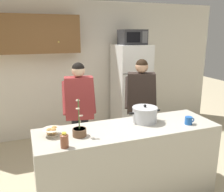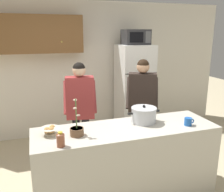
{
  "view_description": "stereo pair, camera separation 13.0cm",
  "coord_description": "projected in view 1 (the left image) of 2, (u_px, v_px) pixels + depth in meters",
  "views": [
    {
      "loc": [
        -1.12,
        -2.44,
        2.0
      ],
      "look_at": [
        0.0,
        0.55,
        1.17
      ],
      "focal_mm": 38.99,
      "sensor_mm": 36.0,
      "label": 1
    },
    {
      "loc": [
        -0.99,
        -2.49,
        2.0
      ],
      "look_at": [
        0.0,
        0.55,
        1.17
      ],
      "focal_mm": 38.99,
      "sensor_mm": 36.0,
      "label": 2
    }
  ],
  "objects": [
    {
      "name": "back_wall_unit",
      "position": [
        69.0,
        63.0,
        4.69
      ],
      "size": [
        6.0,
        0.48,
        2.6
      ],
      "color": "silver",
      "rests_on": "ground"
    },
    {
      "name": "kitchen_island",
      "position": [
        128.0,
        162.0,
        2.98
      ],
      "size": [
        2.17,
        0.68,
        0.92
      ],
      "primitive_type": "cube",
      "color": "#BCB7A8",
      "rests_on": "ground"
    },
    {
      "name": "refrigerator",
      "position": [
        131.0,
        90.0,
        4.85
      ],
      "size": [
        0.64,
        0.68,
        1.79
      ],
      "color": "white",
      "rests_on": "ground"
    },
    {
      "name": "microwave",
      "position": [
        132.0,
        37.0,
        4.57
      ],
      "size": [
        0.48,
        0.37,
        0.28
      ],
      "color": "#2D2D30",
      "rests_on": "refrigerator"
    },
    {
      "name": "person_near_pot",
      "position": [
        79.0,
        104.0,
        3.56
      ],
      "size": [
        0.54,
        0.47,
        1.6
      ],
      "color": "black",
      "rests_on": "ground"
    },
    {
      "name": "person_by_sink",
      "position": [
        141.0,
        99.0,
        3.76
      ],
      "size": [
        0.6,
        0.56,
        1.63
      ],
      "color": "black",
      "rests_on": "ground"
    },
    {
      "name": "cooking_pot",
      "position": [
        145.0,
        114.0,
        3.03
      ],
      "size": [
        0.42,
        0.31,
        0.23
      ],
      "color": "silver",
      "rests_on": "kitchen_island"
    },
    {
      "name": "coffee_mug",
      "position": [
        189.0,
        120.0,
        2.96
      ],
      "size": [
        0.13,
        0.09,
        0.1
      ],
      "color": "#1E59B2",
      "rests_on": "kitchen_island"
    },
    {
      "name": "bread_bowl",
      "position": [
        52.0,
        131.0,
        2.62
      ],
      "size": [
        0.21,
        0.21,
        0.1
      ],
      "color": "beige",
      "rests_on": "kitchen_island"
    },
    {
      "name": "bottle_near_edge",
      "position": [
        64.0,
        140.0,
        2.35
      ],
      "size": [
        0.08,
        0.08,
        0.15
      ],
      "color": "brown",
      "rests_on": "kitchen_island"
    },
    {
      "name": "potted_orchid",
      "position": [
        79.0,
        131.0,
        2.61
      ],
      "size": [
        0.15,
        0.15,
        0.41
      ],
      "color": "brown",
      "rests_on": "kitchen_island"
    }
  ]
}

